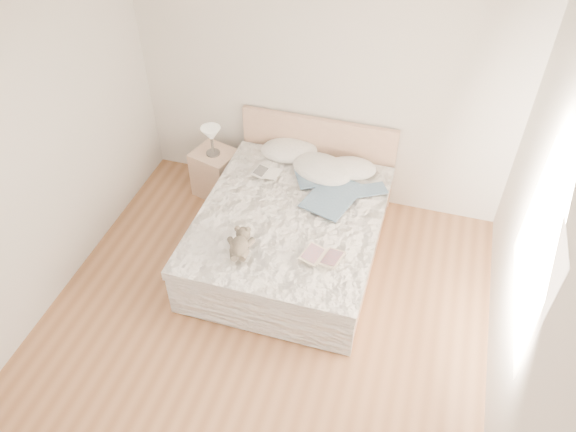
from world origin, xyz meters
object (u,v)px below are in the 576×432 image
Objects in this scene: teddy_bear at (240,251)px; table_lamp at (211,135)px; nightstand at (216,173)px; photo_book at (267,173)px; bed at (292,230)px; childrens_book at (322,257)px.

table_lamp is at bearing 107.25° from teddy_bear.
nightstand is 0.83m from photo_book.
table_lamp is (-1.10, 0.65, 0.49)m from bed.
table_lamp is 1.10× the size of teddy_bear.
teddy_bear is at bearing -74.16° from photo_book.
teddy_bear is at bearing -110.45° from bed.
bed is 0.85m from teddy_bear.
nightstand is at bearing 154.86° from childrens_book.
bed reaches higher than teddy_bear.
bed is at bearing 55.98° from teddy_bear.
bed is at bearing -31.41° from nightstand.
teddy_bear is (0.83, -1.40, 0.37)m from nightstand.
childrens_book is at bearing -39.94° from photo_book.
table_lamp reaches higher than childrens_book.
table_lamp is at bearing -92.41° from nightstand.
bed is 1.37m from table_lamp.
bed reaches higher than nightstand.
bed is 7.00× the size of teddy_bear.
nightstand is 1.98× the size of photo_book.
photo_book is at bearing -18.93° from table_lamp.
table_lamp is 1.98m from childrens_book.
bed is at bearing -30.77° from table_lamp.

